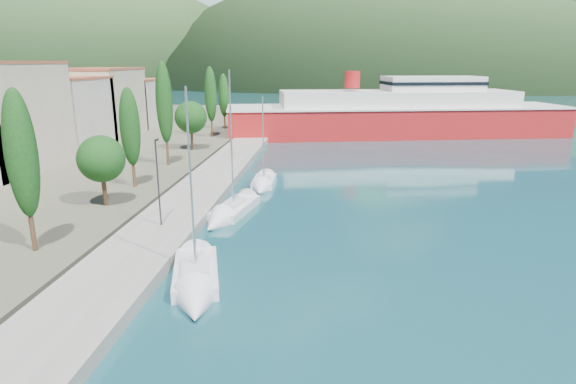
{
  "coord_description": "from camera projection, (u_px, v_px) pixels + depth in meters",
  "views": [
    {
      "loc": [
        2.62,
        -16.87,
        11.94
      ],
      "look_at": [
        0.0,
        14.0,
        3.5
      ],
      "focal_mm": 30.0,
      "sensor_mm": 36.0,
      "label": 1
    }
  ],
  "objects": [
    {
      "name": "quay",
      "position": [
        204.0,
        188.0,
        45.19
      ],
      "size": [
        5.0,
        88.0,
        0.8
      ],
      "primitive_type": "cube",
      "color": "gray",
      "rests_on": "ground"
    },
    {
      "name": "sailboat_far",
      "position": [
        262.0,
        186.0,
        46.56
      ],
      "size": [
        2.17,
        6.54,
        9.57
      ],
      "color": "silver",
      "rests_on": "ground"
    },
    {
      "name": "ferry",
      "position": [
        398.0,
        115.0,
        79.27
      ],
      "size": [
        56.56,
        21.39,
        10.99
      ],
      "color": "#AE191A",
      "rests_on": "ground"
    },
    {
      "name": "lamp_posts",
      "position": [
        164.0,
        175.0,
        34.26
      ],
      "size": [
        0.15,
        46.75,
        6.06
      ],
      "color": "#2D2D33",
      "rests_on": "quay"
    },
    {
      "name": "tree_row",
      "position": [
        160.0,
        121.0,
        50.9
      ],
      "size": [
        4.14,
        65.05,
        11.31
      ],
      "color": "#47301E",
      "rests_on": "land_strip"
    },
    {
      "name": "hills_near",
      "position": [
        460.0,
        9.0,
        356.74
      ],
      "size": [
        1010.0,
        520.0,
        115.0
      ],
      "color": "#314F28",
      "rests_on": "ground"
    },
    {
      "name": "town_buildings",
      "position": [
        32.0,
        118.0,
        56.2
      ],
      "size": [
        9.2,
        69.2,
        11.3
      ],
      "color": "beige",
      "rests_on": "land_strip"
    },
    {
      "name": "sailboat_near",
      "position": [
        196.0,
        289.0,
        25.36
      ],
      "size": [
        4.4,
        8.48,
        11.69
      ],
      "color": "silver",
      "rests_on": "ground"
    },
    {
      "name": "sailboat_mid",
      "position": [
        225.0,
        216.0,
        37.47
      ],
      "size": [
        3.79,
        8.77,
        12.23
      ],
      "color": "silver",
      "rests_on": "ground"
    },
    {
      "name": "hills_far",
      "position": [
        444.0,
        5.0,
        582.72
      ],
      "size": [
        1480.0,
        900.0,
        180.0
      ],
      "color": "slate",
      "rests_on": "ground"
    },
    {
      "name": "ground",
      "position": [
        320.0,
        105.0,
        134.93
      ],
      "size": [
        1400.0,
        1400.0,
        0.0
      ],
      "primitive_type": "plane",
      "color": "#164950"
    }
  ]
}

